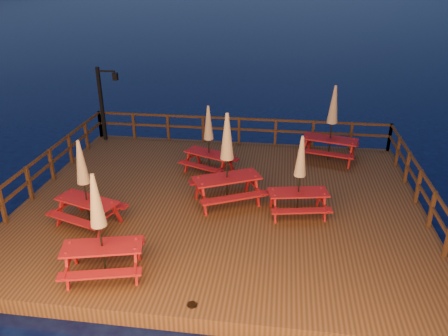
% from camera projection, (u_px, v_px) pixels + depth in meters
% --- Properties ---
extents(ground, '(500.00, 500.00, 0.00)m').
position_uv_depth(ground, '(222.00, 212.00, 13.58)').
color(ground, black).
rests_on(ground, ground).
extents(deck, '(12.00, 10.00, 0.40)m').
position_uv_depth(deck, '(222.00, 206.00, 13.50)').
color(deck, '#412815').
rests_on(deck, ground).
extents(deck_piles, '(11.44, 9.44, 1.40)m').
position_uv_depth(deck_piles, '(222.00, 220.00, 13.71)').
color(deck_piles, '#331E10').
rests_on(deck_piles, ground).
extents(railing, '(11.80, 9.75, 1.10)m').
position_uv_depth(railing, '(230.00, 155.00, 14.69)').
color(railing, '#331E10').
rests_on(railing, deck).
extents(lamp_post, '(0.85, 0.18, 3.00)m').
position_uv_depth(lamp_post, '(105.00, 97.00, 17.42)').
color(lamp_post, black).
rests_on(lamp_post, deck).
extents(picnic_table_0, '(2.51, 2.35, 2.84)m').
position_uv_depth(picnic_table_0, '(227.00, 158.00, 12.70)').
color(picnic_table_0, maroon).
rests_on(picnic_table_0, deck).
extents(picnic_table_1, '(1.92, 1.68, 2.41)m').
position_uv_depth(picnic_table_1, '(300.00, 175.00, 12.18)').
color(picnic_table_1, maroon).
rests_on(picnic_table_1, deck).
extents(picnic_table_2, '(2.11, 1.88, 2.58)m').
position_uv_depth(picnic_table_2, '(99.00, 225.00, 9.66)').
color(picnic_table_2, maroon).
rests_on(picnic_table_2, deck).
extents(picnic_table_3, '(2.09, 1.93, 2.40)m').
position_uv_depth(picnic_table_3, '(209.00, 138.00, 14.78)').
color(picnic_table_3, maroon).
rests_on(picnic_table_3, deck).
extents(picnic_table_4, '(2.11, 1.92, 2.49)m').
position_uv_depth(picnic_table_4, '(84.00, 182.00, 11.68)').
color(picnic_table_4, maroon).
rests_on(picnic_table_4, deck).
extents(picnic_table_5, '(2.30, 2.05, 2.80)m').
position_uv_depth(picnic_table_5, '(332.00, 122.00, 15.67)').
color(picnic_table_5, maroon).
rests_on(picnic_table_5, deck).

